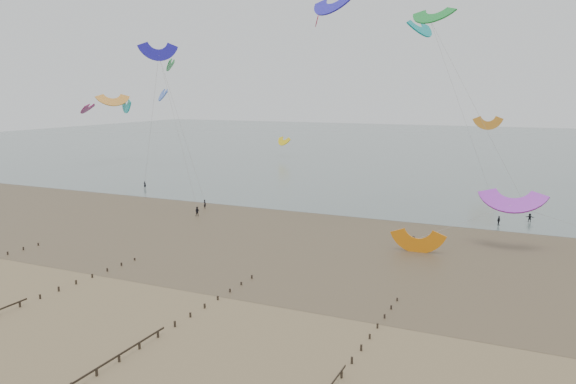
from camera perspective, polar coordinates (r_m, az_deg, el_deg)
The scene contains 6 objects.
ground at distance 62.15m, azimuth -12.38°, elevation -11.35°, with size 500.00×500.00×0.00m, color brown.
sea_and_shore at distance 92.24m, azimuth -1.53°, elevation -4.00°, with size 500.00×665.00×0.03m.
kitesurfer_lead at distance 111.10m, azimuth -8.45°, elevation -1.21°, with size 0.65×0.42×1.77m, color black.
kitesurfers at distance 95.30m, azimuth 15.42°, elevation -3.38°, with size 134.82×26.60×1.88m.
grounded_kite at distance 82.45m, azimuth 13.00°, elevation -5.98°, with size 6.48×3.40×4.94m, color orange, non-canonical shape.
kites_airborne at distance 142.59m, azimuth 3.34°, elevation 9.40°, with size 232.75×113.25×45.39m.
Camera 1 is at (35.36, -45.89, 22.49)m, focal length 35.00 mm.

